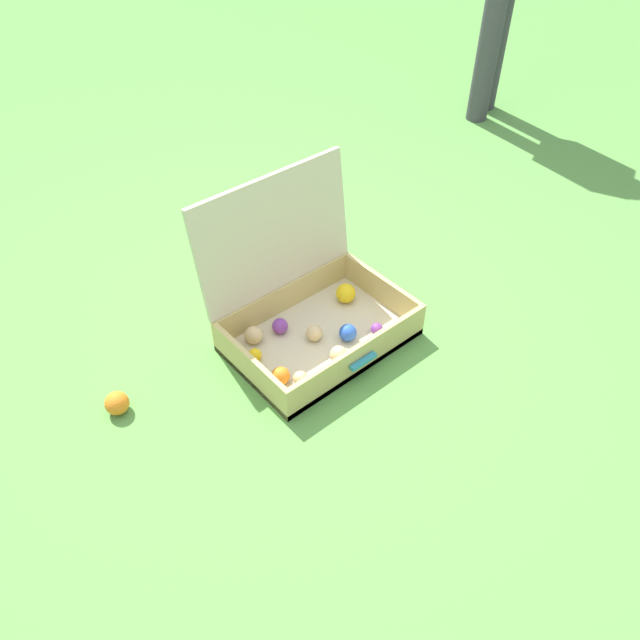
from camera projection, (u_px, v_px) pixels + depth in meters
The scene contains 3 objects.
ground_plane at pixel (293, 346), 2.26m from camera, with size 16.00×16.00×0.00m, color #569342.
open_suitcase at pixel (307, 307), 2.23m from camera, with size 0.64×0.52×0.57m.
stray_ball_on_grass at pixel (117, 403), 2.01m from camera, with size 0.08×0.08×0.08m, color orange.
Camera 1 is at (-0.96, -1.28, 1.60)m, focal length 34.65 mm.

